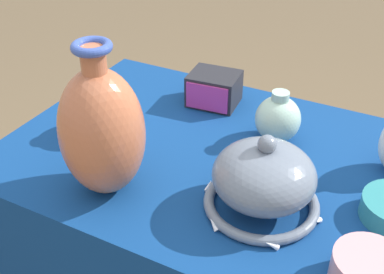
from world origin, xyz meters
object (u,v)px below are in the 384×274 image
at_px(pot_squat_rose, 368,271).
at_px(jar_round_celadon, 278,119).
at_px(mosaic_tile_box, 214,89).
at_px(vase_tall_bulbous, 102,131).
at_px(vase_dome_bell, 263,180).
at_px(jar_round_porcelain, 96,114).

height_order(pot_squat_rose, jar_round_celadon, jar_round_celadon).
bearing_deg(mosaic_tile_box, vase_tall_bulbous, -101.10).
height_order(vase_dome_bell, jar_round_porcelain, vase_dome_bell).
distance_m(vase_tall_bulbous, mosaic_tile_box, 0.46).
distance_m(jar_round_porcelain, jar_round_celadon, 0.45).
xyz_separation_m(jar_round_porcelain, jar_round_celadon, (0.42, 0.18, 0.01)).
distance_m(vase_tall_bulbous, jar_round_porcelain, 0.25).
relative_size(vase_dome_bell, mosaic_tile_box, 1.74).
relative_size(jar_round_porcelain, pot_squat_rose, 1.02).
bearing_deg(mosaic_tile_box, jar_round_celadon, -28.97).
distance_m(vase_tall_bulbous, pot_squat_rose, 0.56).
bearing_deg(vase_tall_bulbous, jar_round_celadon, 53.19).
height_order(mosaic_tile_box, jar_round_porcelain, jar_round_porcelain).
relative_size(vase_dome_bell, jar_round_celadon, 1.89).
xyz_separation_m(vase_dome_bell, pot_squat_rose, (0.23, -0.10, -0.04)).
xyz_separation_m(jar_round_porcelain, pot_squat_rose, (0.71, -0.18, -0.02)).
height_order(vase_dome_bell, mosaic_tile_box, vase_dome_bell).
bearing_deg(vase_tall_bulbous, pot_squat_rose, -1.05).
relative_size(vase_tall_bulbous, vase_dome_bell, 1.34).
relative_size(vase_dome_bell, pot_squat_rose, 1.96).
xyz_separation_m(vase_dome_bell, jar_round_porcelain, (-0.47, 0.08, -0.02)).
bearing_deg(jar_round_celadon, mosaic_tile_box, 156.49).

